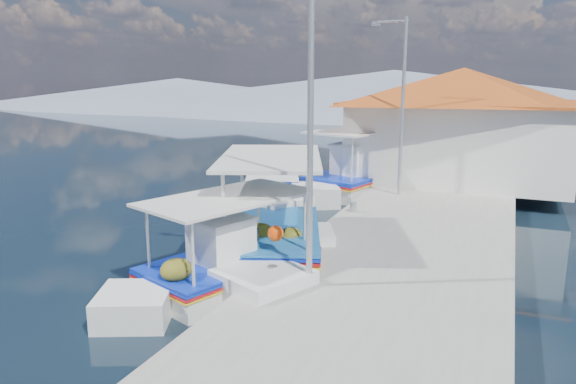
% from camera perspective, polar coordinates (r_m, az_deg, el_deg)
% --- Properties ---
extents(ground, '(160.00, 160.00, 0.00)m').
position_cam_1_polar(ground, '(11.87, -23.28, -11.54)').
color(ground, black).
rests_on(ground, ground).
extents(quay, '(5.00, 44.00, 0.50)m').
position_cam_1_polar(quay, '(14.24, 12.90, -5.76)').
color(quay, '#9F9C94').
rests_on(quay, ground).
extents(bollards, '(0.20, 17.20, 0.30)m').
position_cam_1_polar(bollards, '(13.91, 3.87, -4.18)').
color(bollards, '#A5A8AD').
rests_on(bollards, quay).
extents(main_caique, '(3.55, 6.44, 2.26)m').
position_cam_1_polar(main_caique, '(12.14, -6.03, -7.80)').
color(main_caique, white).
rests_on(main_caique, ground).
extents(caique_green_canopy, '(4.19, 7.41, 2.97)m').
position_cam_1_polar(caique_green_canopy, '(13.64, -1.51, -5.41)').
color(caique_green_canopy, white).
rests_on(caique_green_canopy, ground).
extents(caique_blue_hull, '(3.68, 6.17, 1.20)m').
position_cam_1_polar(caique_blue_hull, '(21.60, -1.48, 0.95)').
color(caique_blue_hull, '#1B62A7').
rests_on(caique_blue_hull, ground).
extents(caique_far, '(3.80, 7.68, 2.80)m').
position_cam_1_polar(caique_far, '(21.60, 7.34, 1.37)').
color(caique_far, white).
rests_on(caique_far, ground).
extents(harbor_building, '(10.49, 10.49, 4.40)m').
position_cam_1_polar(harbor_building, '(22.53, 18.01, 7.13)').
color(harbor_building, silver).
rests_on(harbor_building, quay).
extents(lamp_post_near, '(1.21, 0.14, 6.00)m').
position_cam_1_polar(lamp_post_near, '(10.06, 1.92, 8.06)').
color(lamp_post_near, '#A5A8AD').
rests_on(lamp_post_near, quay).
extents(lamp_post_far, '(1.21, 0.14, 6.00)m').
position_cam_1_polar(lamp_post_far, '(18.74, 11.91, 9.81)').
color(lamp_post_far, '#A5A8AD').
rests_on(lamp_post_far, quay).
extents(mountain_ridge, '(171.40, 96.00, 5.50)m').
position_cam_1_polar(mountain_ridge, '(63.45, 21.61, 9.22)').
color(mountain_ridge, gray).
rests_on(mountain_ridge, ground).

